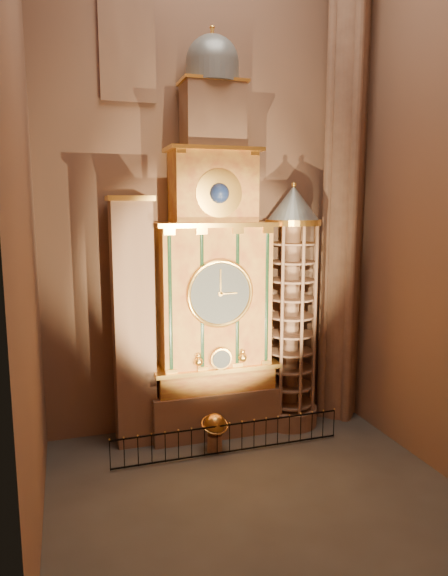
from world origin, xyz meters
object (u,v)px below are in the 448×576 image
object	(u,v)px
portrait_tower	(133,322)
stair_turret	(291,310)
astronomical_clock	(213,281)
celestial_globe	(215,429)
iron_railing	(230,438)

from	to	relation	value
portrait_tower	stair_turret	size ratio (longest dim) A/B	0.94
astronomical_clock	stair_turret	bearing A→B (deg)	-4.30
stair_turret	celestial_globe	distance (m)	6.11
portrait_tower	celestial_globe	world-z (taller)	portrait_tower
celestial_globe	portrait_tower	bearing A→B (deg)	146.64
celestial_globe	iron_railing	size ratio (longest dim) A/B	0.17
portrait_tower	iron_railing	distance (m)	6.09
portrait_tower	stair_turret	world-z (taller)	stair_turret
iron_railing	portrait_tower	bearing A→B (deg)	145.89
stair_turret	iron_railing	world-z (taller)	stair_turret
stair_turret	celestial_globe	size ratio (longest dim) A/B	6.82
celestial_globe	astronomical_clock	bearing A→B (deg)	74.80
stair_turret	astronomical_clock	bearing A→B (deg)	175.70
astronomical_clock	iron_railing	distance (m)	6.45
portrait_tower	celestial_globe	bearing A→B (deg)	-33.36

